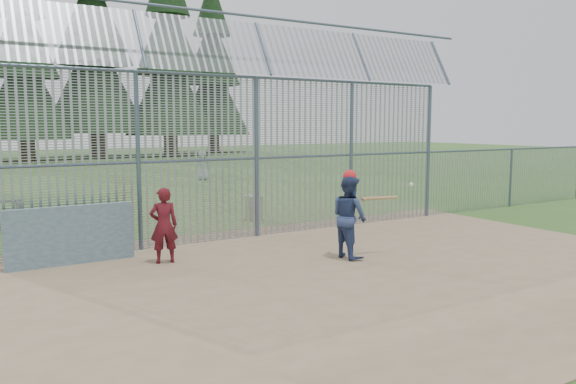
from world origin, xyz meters
TOP-DOWN VIEW (x-y plane):
  - ground at (0.00, 0.00)m, footprint 120.00×120.00m
  - dirt_infield at (0.00, -0.50)m, footprint 14.00×10.00m
  - dugout_wall at (-4.60, 2.90)m, footprint 2.50×0.12m
  - batter at (0.55, 0.42)m, footprint 0.67×0.86m
  - onlooker at (-2.96, 2.04)m, footprint 0.63×0.47m
  - bg_kid_standing at (4.50, 17.51)m, footprint 0.77×0.51m
  - batting_gear at (0.69, 0.39)m, footprint 1.58×0.58m
  - trash_can at (1.09, 5.68)m, footprint 0.56×0.56m
  - backstop_fence at (1.81, 3.43)m, footprint 20.09×0.81m
  - conifer_row at (1.93, 41.51)m, footprint 38.48×12.26m

SIDE VIEW (x-z plane):
  - ground at x=0.00m, z-range 0.00..0.00m
  - dirt_infield at x=0.00m, z-range 0.00..0.02m
  - trash_can at x=1.09m, z-range -0.03..0.79m
  - dugout_wall at x=-4.60m, z-range 0.02..1.22m
  - bg_kid_standing at x=4.50m, z-range 0.00..1.55m
  - onlooker at x=-2.96m, z-range 0.02..1.58m
  - batter at x=0.55m, z-range 0.02..1.78m
  - batting_gear at x=0.69m, z-range 1.34..2.01m
  - backstop_fence at x=1.81m, z-range -0.29..5.01m
  - conifer_row at x=1.93m, z-range 0.73..20.93m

